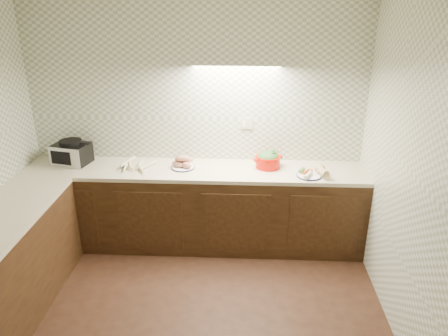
{
  "coord_description": "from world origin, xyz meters",
  "views": [
    {
      "loc": [
        0.53,
        -2.72,
        2.68
      ],
      "look_at": [
        0.33,
        1.25,
        1.02
      ],
      "focal_mm": 35.0,
      "sensor_mm": 36.0,
      "label": 1
    }
  ],
  "objects_px": {
    "toaster_oven": "(71,153)",
    "parsnip_pile": "(135,166)",
    "onion_bowl": "(181,160)",
    "veg_plate": "(314,172)",
    "dutch_oven": "(268,160)",
    "sweet_potato_plate": "(183,163)"
  },
  "relations": [
    {
      "from": "toaster_oven",
      "to": "sweet_potato_plate",
      "type": "distance_m",
      "value": 1.22
    },
    {
      "from": "toaster_oven",
      "to": "sweet_potato_plate",
      "type": "xyz_separation_m",
      "value": [
        1.22,
        -0.07,
        -0.07
      ]
    },
    {
      "from": "parsnip_pile",
      "to": "onion_bowl",
      "type": "bearing_deg",
      "value": 20.16
    },
    {
      "from": "toaster_oven",
      "to": "dutch_oven",
      "type": "relative_size",
      "value": 1.23
    },
    {
      "from": "toaster_oven",
      "to": "onion_bowl",
      "type": "distance_m",
      "value": 1.19
    },
    {
      "from": "onion_bowl",
      "to": "dutch_oven",
      "type": "bearing_deg",
      "value": -3.32
    },
    {
      "from": "toaster_oven",
      "to": "dutch_oven",
      "type": "xyz_separation_m",
      "value": [
        2.12,
        -0.01,
        -0.03
      ]
    },
    {
      "from": "parsnip_pile",
      "to": "dutch_oven",
      "type": "bearing_deg",
      "value": 4.79
    },
    {
      "from": "toaster_oven",
      "to": "parsnip_pile",
      "type": "height_order",
      "value": "toaster_oven"
    },
    {
      "from": "parsnip_pile",
      "to": "onion_bowl",
      "type": "distance_m",
      "value": 0.5
    },
    {
      "from": "toaster_oven",
      "to": "parsnip_pile",
      "type": "xyz_separation_m",
      "value": [
        0.72,
        -0.13,
        -0.09
      ]
    },
    {
      "from": "parsnip_pile",
      "to": "onion_bowl",
      "type": "relative_size",
      "value": 2.52
    },
    {
      "from": "sweet_potato_plate",
      "to": "dutch_oven",
      "type": "xyz_separation_m",
      "value": [
        0.9,
        0.06,
        0.04
      ]
    },
    {
      "from": "sweet_potato_plate",
      "to": "veg_plate",
      "type": "relative_size",
      "value": 0.8
    },
    {
      "from": "onion_bowl",
      "to": "dutch_oven",
      "type": "distance_m",
      "value": 0.94
    },
    {
      "from": "toaster_oven",
      "to": "veg_plate",
      "type": "distance_m",
      "value": 2.59
    },
    {
      "from": "dutch_oven",
      "to": "parsnip_pile",
      "type": "bearing_deg",
      "value": 160.61
    },
    {
      "from": "onion_bowl",
      "to": "veg_plate",
      "type": "relative_size",
      "value": 0.43
    },
    {
      "from": "parsnip_pile",
      "to": "sweet_potato_plate",
      "type": "relative_size",
      "value": 1.35
    },
    {
      "from": "veg_plate",
      "to": "parsnip_pile",
      "type": "bearing_deg",
      "value": 177.65
    },
    {
      "from": "dutch_oven",
      "to": "veg_plate",
      "type": "bearing_deg",
      "value": -46.92
    },
    {
      "from": "toaster_oven",
      "to": "parsnip_pile",
      "type": "relative_size",
      "value": 1.22
    }
  ]
}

